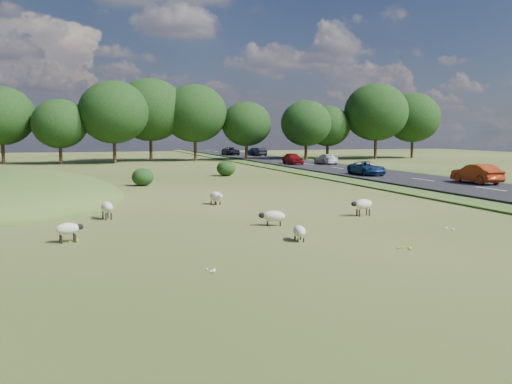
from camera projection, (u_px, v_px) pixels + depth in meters
ground at (170, 185)px, 44.20m from camera, size 160.00×160.00×0.00m
road at (346, 170)px, 59.63m from camera, size 8.00×150.00×0.25m
treeline at (120, 114)px, 76.82m from camera, size 96.28×14.66×11.70m
shrubs at (113, 172)px, 48.15m from camera, size 22.12×9.36×1.54m
sheep_0 at (273, 216)px, 24.91m from camera, size 1.22×0.79×0.67m
sheep_1 at (299, 231)px, 21.42m from camera, size 0.57×1.05×0.59m
sheep_2 at (107, 207)px, 26.75m from camera, size 0.70×1.21×0.84m
sheep_3 at (68, 229)px, 21.09m from camera, size 1.08×0.66×0.75m
sheep_4 at (216, 196)px, 32.30m from camera, size 0.79×1.31×0.73m
sheep_5 at (363, 204)px, 27.79m from camera, size 1.17×0.57×0.83m
car_0 at (367, 168)px, 51.32m from camera, size 2.02×4.38×1.22m
car_1 at (477, 174)px, 42.89m from camera, size 1.53×4.40×1.45m
car_2 at (326, 159)px, 68.75m from camera, size 1.74×4.28×1.24m
car_3 at (259, 152)px, 93.78m from camera, size 1.42×4.08×1.34m
car_4 at (254, 151)px, 96.42m from camera, size 1.79×4.41×1.28m
car_5 at (293, 158)px, 68.89m from camera, size 1.62×4.03×1.37m
car_7 at (231, 151)px, 96.49m from camera, size 2.23×4.84×1.34m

